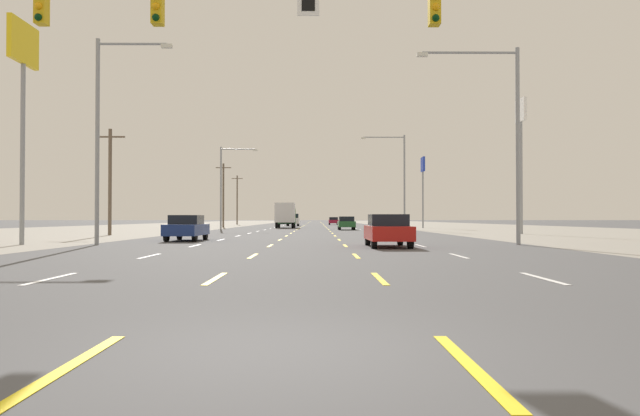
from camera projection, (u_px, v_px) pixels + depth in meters
The scene contains 21 objects.
ground_plane at pixel (313, 229), 71.66m from camera, with size 572.00×572.00×0.00m, color #4C4C4F.
lot_apron_left at pixel (108, 229), 71.51m from camera, with size 28.00×440.00×0.01m, color gray.
lot_apron_right at pixel (518, 229), 71.81m from camera, with size 28.00×440.00×0.01m, color gray.
lane_markings at pixel (314, 225), 110.16m from camera, with size 10.64×227.60×0.01m.
signal_span_wire at pixel (284, 78), 16.07m from camera, with size 27.46×0.53×9.00m.
sedan_inner_right_nearest at pixel (388, 230), 26.64m from camera, with size 1.80×4.50×1.46m.
sedan_far_left_near at pixel (187, 227), 33.85m from camera, with size 1.80×4.50×1.46m.
sedan_inner_right_mid at pixel (346, 223), 64.97m from camera, with size 1.80×4.50×1.46m.
box_truck_inner_left_midfar at pixel (286, 214), 77.78m from camera, with size 2.40×7.20×3.23m.
suv_inner_left_far at pixel (293, 220), 96.46m from camera, with size 1.98×4.90×1.98m.
sedan_inner_right_farther at pixel (333, 221), 113.23m from camera, with size 1.80×4.50×1.46m.
pole_sign_left_row_0 at pixel (23, 70), 28.88m from camera, with size 0.24×2.74×10.84m.
pole_sign_right_row_1 at pixel (521, 132), 48.00m from camera, with size 0.24×2.11×10.94m.
pole_sign_right_row_2 at pixel (423, 175), 76.79m from camera, with size 0.24×1.94×9.17m.
streetlight_left_row_0 at pixel (105, 127), 28.61m from camera, with size 3.68×0.26×9.96m.
streetlight_right_row_0 at pixel (506, 128), 28.73m from camera, with size 4.98×0.26×9.56m.
streetlight_left_row_1 at pixel (225, 181), 65.59m from camera, with size 4.13×0.26×9.16m.
streetlight_right_row_1 at pixel (400, 174), 65.72m from camera, with size 4.91×0.26×10.49m.
utility_pole_left_row_0 at pixel (110, 180), 44.70m from camera, with size 2.20×0.26×8.01m.
utility_pole_left_row_1 at pixel (223, 194), 84.20m from camera, with size 2.20×0.26×9.04m.
utility_pole_left_row_2 at pixel (237, 199), 117.92m from camera, with size 2.20×0.26×9.74m.
Camera 1 is at (0.40, -5.70, 1.30)m, focal length 33.39 mm.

